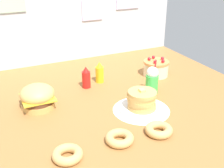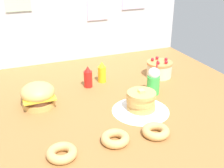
{
  "view_description": "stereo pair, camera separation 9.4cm",
  "coord_description": "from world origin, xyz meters",
  "px_view_note": "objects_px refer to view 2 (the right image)",
  "views": [
    {
      "loc": [
        -0.81,
        -1.55,
        0.97
      ],
      "look_at": [
        -0.05,
        0.07,
        0.15
      ],
      "focal_mm": 45.81,
      "sensor_mm": 36.0,
      "label": 1
    },
    {
      "loc": [
        -0.72,
        -1.59,
        0.97
      ],
      "look_at": [
        -0.05,
        0.07,
        0.15
      ],
      "focal_mm": 45.81,
      "sensor_mm": 36.0,
      "label": 2
    }
  ],
  "objects_px": {
    "ketchup_bottle": "(88,77)",
    "donut_pink_glaze": "(62,153)",
    "burger": "(38,95)",
    "mustard_bottle": "(102,73)",
    "donut_chocolate": "(115,138)",
    "layer_cake": "(159,69)",
    "cream_soda_cup": "(153,81)",
    "pancake_stack": "(141,102)",
    "donut_vanilla": "(156,131)"
  },
  "relations": [
    {
      "from": "burger",
      "to": "layer_cake",
      "type": "xyz_separation_m",
      "value": [
        1.04,
        0.13,
        -0.01
      ]
    },
    {
      "from": "donut_pink_glaze",
      "to": "burger",
      "type": "bearing_deg",
      "value": 91.98
    },
    {
      "from": "donut_chocolate",
      "to": "donut_vanilla",
      "type": "distance_m",
      "value": 0.25
    },
    {
      "from": "burger",
      "to": "pancake_stack",
      "type": "height_order",
      "value": "burger"
    },
    {
      "from": "layer_cake",
      "to": "donut_chocolate",
      "type": "height_order",
      "value": "layer_cake"
    },
    {
      "from": "ketchup_bottle",
      "to": "donut_pink_glaze",
      "type": "height_order",
      "value": "ketchup_bottle"
    },
    {
      "from": "pancake_stack",
      "to": "donut_vanilla",
      "type": "distance_m",
      "value": 0.29
    },
    {
      "from": "layer_cake",
      "to": "cream_soda_cup",
      "type": "height_order",
      "value": "cream_soda_cup"
    },
    {
      "from": "burger",
      "to": "mustard_bottle",
      "type": "height_order",
      "value": "mustard_bottle"
    },
    {
      "from": "burger",
      "to": "ketchup_bottle",
      "type": "relative_size",
      "value": 1.33
    },
    {
      "from": "donut_pink_glaze",
      "to": "donut_chocolate",
      "type": "distance_m",
      "value": 0.31
    },
    {
      "from": "pancake_stack",
      "to": "donut_pink_glaze",
      "type": "distance_m",
      "value": 0.66
    },
    {
      "from": "burger",
      "to": "donut_chocolate",
      "type": "xyz_separation_m",
      "value": [
        0.33,
        -0.6,
        -0.05
      ]
    },
    {
      "from": "donut_pink_glaze",
      "to": "cream_soda_cup",
      "type": "bearing_deg",
      "value": 30.34
    },
    {
      "from": "layer_cake",
      "to": "ketchup_bottle",
      "type": "bearing_deg",
      "value": 177.58
    },
    {
      "from": "cream_soda_cup",
      "to": "donut_pink_glaze",
      "type": "distance_m",
      "value": 0.94
    },
    {
      "from": "burger",
      "to": "ketchup_bottle",
      "type": "bearing_deg",
      "value": 21.28
    },
    {
      "from": "cream_soda_cup",
      "to": "donut_chocolate",
      "type": "xyz_separation_m",
      "value": [
        -0.5,
        -0.46,
        -0.08
      ]
    },
    {
      "from": "ketchup_bottle",
      "to": "cream_soda_cup",
      "type": "distance_m",
      "value": 0.51
    },
    {
      "from": "layer_cake",
      "to": "ketchup_bottle",
      "type": "distance_m",
      "value": 0.63
    },
    {
      "from": "cream_soda_cup",
      "to": "donut_vanilla",
      "type": "height_order",
      "value": "cream_soda_cup"
    },
    {
      "from": "ketchup_bottle",
      "to": "donut_vanilla",
      "type": "xyz_separation_m",
      "value": [
        0.16,
        -0.78,
        -0.06
      ]
    },
    {
      "from": "pancake_stack",
      "to": "layer_cake",
      "type": "relative_size",
      "value": 1.36
    },
    {
      "from": "mustard_bottle",
      "to": "donut_pink_glaze",
      "type": "relative_size",
      "value": 1.08
    },
    {
      "from": "ketchup_bottle",
      "to": "mustard_bottle",
      "type": "relative_size",
      "value": 1.0
    },
    {
      "from": "burger",
      "to": "ketchup_bottle",
      "type": "distance_m",
      "value": 0.44
    },
    {
      "from": "burger",
      "to": "ketchup_bottle",
      "type": "xyz_separation_m",
      "value": [
        0.41,
        0.16,
        0.0
      ]
    },
    {
      "from": "burger",
      "to": "donut_pink_glaze",
      "type": "xyz_separation_m",
      "value": [
        0.02,
        -0.61,
        -0.05
      ]
    },
    {
      "from": "layer_cake",
      "to": "ketchup_bottle",
      "type": "xyz_separation_m",
      "value": [
        -0.63,
        0.03,
        0.01
      ]
    },
    {
      "from": "donut_pink_glaze",
      "to": "donut_chocolate",
      "type": "height_order",
      "value": "same"
    },
    {
      "from": "burger",
      "to": "mustard_bottle",
      "type": "bearing_deg",
      "value": 21.08
    },
    {
      "from": "mustard_bottle",
      "to": "donut_pink_glaze",
      "type": "height_order",
      "value": "mustard_bottle"
    },
    {
      "from": "burger",
      "to": "donut_chocolate",
      "type": "bearing_deg",
      "value": -61.22
    },
    {
      "from": "donut_chocolate",
      "to": "burger",
      "type": "bearing_deg",
      "value": 118.78
    },
    {
      "from": "burger",
      "to": "donut_chocolate",
      "type": "distance_m",
      "value": 0.68
    },
    {
      "from": "burger",
      "to": "layer_cake",
      "type": "height_order",
      "value": "burger"
    },
    {
      "from": "ketchup_bottle",
      "to": "donut_pink_glaze",
      "type": "relative_size",
      "value": 1.08
    },
    {
      "from": "mustard_bottle",
      "to": "cream_soda_cup",
      "type": "xyz_separation_m",
      "value": [
        0.28,
        -0.35,
        0.02
      ]
    },
    {
      "from": "cream_soda_cup",
      "to": "burger",
      "type": "bearing_deg",
      "value": 170.69
    },
    {
      "from": "burger",
      "to": "pancake_stack",
      "type": "distance_m",
      "value": 0.71
    },
    {
      "from": "ketchup_bottle",
      "to": "donut_chocolate",
      "type": "distance_m",
      "value": 0.76
    },
    {
      "from": "burger",
      "to": "donut_pink_glaze",
      "type": "distance_m",
      "value": 0.61
    },
    {
      "from": "ketchup_bottle",
      "to": "cream_soda_cup",
      "type": "xyz_separation_m",
      "value": [
        0.42,
        -0.3,
        0.02
      ]
    },
    {
      "from": "ketchup_bottle",
      "to": "donut_pink_glaze",
      "type": "xyz_separation_m",
      "value": [
        -0.39,
        -0.77,
        -0.06
      ]
    },
    {
      "from": "donut_chocolate",
      "to": "donut_vanilla",
      "type": "bearing_deg",
      "value": -5.19
    },
    {
      "from": "donut_pink_glaze",
      "to": "pancake_stack",
      "type": "bearing_deg",
      "value": 24.35
    },
    {
      "from": "mustard_bottle",
      "to": "donut_vanilla",
      "type": "distance_m",
      "value": 0.83
    },
    {
      "from": "pancake_stack",
      "to": "donut_pink_glaze",
      "type": "bearing_deg",
      "value": -155.65
    },
    {
      "from": "pancake_stack",
      "to": "donut_pink_glaze",
      "type": "height_order",
      "value": "pancake_stack"
    },
    {
      "from": "donut_chocolate",
      "to": "pancake_stack",
      "type": "bearing_deg",
      "value": 41.4
    }
  ]
}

